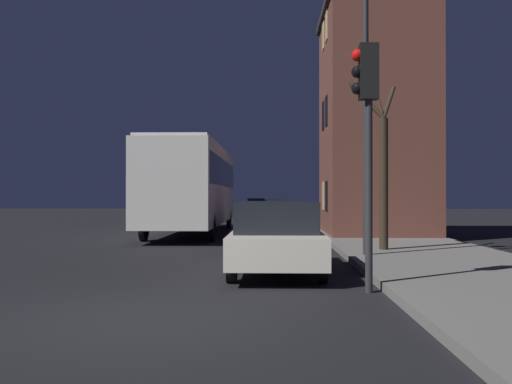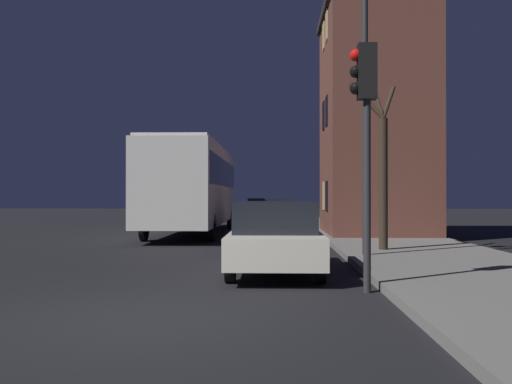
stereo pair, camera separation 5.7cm
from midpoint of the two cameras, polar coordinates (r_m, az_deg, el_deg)
ground_plane at (r=7.67m, az=-10.76°, el=-12.15°), size 120.00×120.00×0.00m
brick_building at (r=22.31m, az=11.70°, el=7.12°), size 4.00×5.59×8.60m
streetlamp at (r=14.19m, az=9.46°, el=12.49°), size 1.18×0.42×6.76m
traffic_light at (r=9.46m, az=10.84°, el=7.71°), size 0.43×0.24×4.02m
bare_tree at (r=15.47m, az=12.30°, el=3.10°), size 1.45×1.36×4.57m
bus at (r=23.37m, az=-6.36°, el=0.98°), size 2.55×11.66×3.53m
car_near_lane at (r=11.63m, az=1.88°, el=-4.44°), size 1.79×4.49×1.44m
car_mid_lane at (r=21.41m, az=1.39°, el=-2.51°), size 1.85×4.34×1.46m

